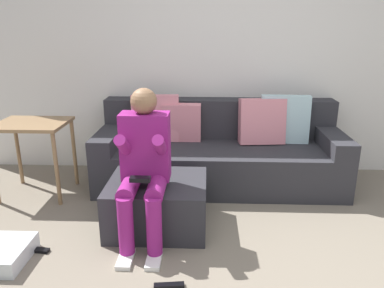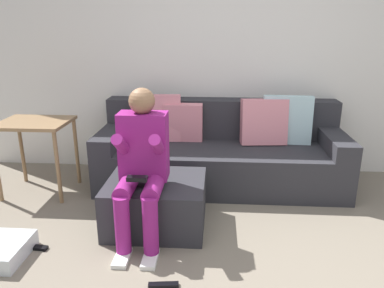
{
  "view_description": "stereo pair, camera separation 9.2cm",
  "coord_description": "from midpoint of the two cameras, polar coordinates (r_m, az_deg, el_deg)",
  "views": [
    {
      "loc": [
        -0.3,
        -1.77,
        1.54
      ],
      "look_at": [
        -0.42,
        1.32,
        0.55
      ],
      "focal_mm": 35.07,
      "sensor_mm": 36.0,
      "label": 1
    },
    {
      "loc": [
        -0.21,
        -1.76,
        1.54
      ],
      "look_at": [
        -0.42,
        1.32,
        0.55
      ],
      "focal_mm": 35.07,
      "sensor_mm": 36.0,
      "label": 2
    }
  ],
  "objects": [
    {
      "name": "remote_near_ottoman",
      "position": [
        2.47,
        -3.22,
        -20.63
      ],
      "size": [
        0.19,
        0.06,
        0.02
      ],
      "primitive_type": "cube",
      "rotation": [
        0.0,
        0.0,
        0.12
      ],
      "color": "black",
      "rests_on": "ground_plane"
    },
    {
      "name": "remote_under_side_table",
      "position": [
        3.04,
        -23.19,
        -14.02
      ],
      "size": [
        0.17,
        0.11,
        0.02
      ],
      "primitive_type": "cube",
      "rotation": [
        0.0,
        0.0,
        -0.4
      ],
      "color": "black",
      "rests_on": "ground_plane"
    },
    {
      "name": "ottoman",
      "position": [
        3.01,
        -4.57,
        -8.95
      ],
      "size": [
        0.76,
        0.65,
        0.38
      ],
      "primitive_type": "cube",
      "color": "#2D2D33",
      "rests_on": "ground_plane"
    },
    {
      "name": "wall_back",
      "position": [
        4.03,
        7.81,
        13.12
      ],
      "size": [
        5.64,
        0.1,
        2.46
      ],
      "primitive_type": "cube",
      "color": "silver",
      "rests_on": "ground_plane"
    },
    {
      "name": "side_table",
      "position": [
        3.73,
        -22.08,
        1.64
      ],
      "size": [
        0.62,
        0.51,
        0.7
      ],
      "color": "olive",
      "rests_on": "ground_plane"
    },
    {
      "name": "couch_sectional",
      "position": [
        3.79,
        5.17,
        -1.16
      ],
      "size": [
        2.37,
        0.89,
        0.88
      ],
      "color": "#2D2D33",
      "rests_on": "ground_plane"
    },
    {
      "name": "person_seated",
      "position": [
        2.7,
        -6.7,
        -2.63
      ],
      "size": [
        0.35,
        0.62,
        1.12
      ],
      "color": "#8C1E72",
      "rests_on": "ground_plane"
    },
    {
      "name": "remote_by_storage_bin",
      "position": [
        2.99,
        -21.58,
        -14.44
      ],
      "size": [
        0.15,
        0.06,
        0.02
      ],
      "primitive_type": "cube",
      "rotation": [
        0.0,
        0.0,
        -0.11
      ],
      "color": "black",
      "rests_on": "ground_plane"
    }
  ]
}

